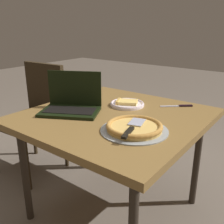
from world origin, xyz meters
TOP-DOWN VIEW (x-y plane):
  - ground_plane at (0.00, 0.00)m, footprint 12.00×12.00m
  - dining_table at (0.00, 0.00)m, footprint 1.01×1.02m
  - laptop at (-0.25, -0.12)m, footprint 0.41×0.37m
  - pizza_plate at (-0.04, 0.19)m, footprint 0.23×0.23m
  - pizza_tray at (0.23, -0.15)m, footprint 0.35×0.35m
  - table_knife at (0.25, 0.38)m, footprint 0.18×0.15m
  - chair_near at (-0.89, 0.07)m, footprint 0.49×0.49m

SIDE VIEW (x-z plane):
  - ground_plane at x=0.00m, z-range 0.00..0.00m
  - chair_near at x=-0.89m, z-range 0.07..0.97m
  - dining_table at x=0.00m, z-range 0.29..1.00m
  - table_knife at x=0.25m, z-range 0.70..0.71m
  - pizza_plate at x=-0.04m, z-range 0.70..0.74m
  - pizza_tray at x=0.23m, z-range 0.70..0.74m
  - laptop at x=-0.25m, z-range 0.64..0.87m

